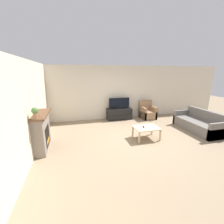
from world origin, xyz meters
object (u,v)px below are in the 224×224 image
armchair (147,113)px  remote (144,127)px  tv (119,104)px  potted_plant (35,112)px  mantel_vase_left (37,114)px  tv_stand (119,114)px  fireplace (42,131)px  couch (199,124)px  coffee_table (146,129)px

armchair → remote: bearing=-120.8°
tv → armchair: size_ratio=1.16×
potted_plant → armchair: (4.74, 2.71, -1.04)m
mantel_vase_left → tv_stand: mantel_vase_left is taller
potted_plant → fireplace: bearing=91.7°
couch → coffee_table: bearing=-175.6°
potted_plant → mantel_vase_left: bearing=90.0°
fireplace → potted_plant: (0.02, -0.57, 0.75)m
tv_stand → remote: size_ratio=8.12×
tv → coffee_table: bearing=-84.9°
tv → armchair: tv is taller
potted_plant → armchair: size_ratio=0.34×
potted_plant → tv_stand: bearing=41.9°
armchair → potted_plant: bearing=-150.3°
remote → couch: (2.62, 0.16, -0.18)m
mantel_vase_left → coffee_table: 3.58m
potted_plant → coffee_table: potted_plant is taller
mantel_vase_left → remote: (3.38, 0.26, -0.78)m
tv_stand → tv: tv is taller
tv → fireplace: bearing=-144.4°
mantel_vase_left → couch: mantel_vase_left is taller
tv_stand → couch: (2.75, -2.33, -0.01)m
mantel_vase_left → tv_stand: (3.25, 2.75, -0.95)m
remote → armchair: bearing=76.6°
tv_stand → fireplace: bearing=-144.3°
mantel_vase_left → remote: mantel_vase_left is taller
mantel_vase_left → coffee_table: mantel_vase_left is taller
tv_stand → mantel_vase_left: bearing=-139.8°
coffee_table → couch: 2.53m
coffee_table → remote: bearing=157.7°
couch → tv: bearing=139.7°
remote → fireplace: bearing=-165.0°
mantel_vase_left → potted_plant: (0.00, -0.17, 0.10)m
mantel_vase_left → potted_plant: potted_plant is taller
fireplace → remote: 3.40m
potted_plant → tv: potted_plant is taller
tv_stand → tv: bearing=-90.0°
coffee_table → mantel_vase_left: bearing=-176.4°
armchair → remote: 2.66m
remote → couch: couch is taller
armchair → couch: armchair is taller
coffee_table → couch: couch is taller
mantel_vase_left → remote: size_ratio=1.10×
tv → couch: 3.64m
coffee_table → armchair: bearing=61.3°
tv → coffee_table: 2.57m
fireplace → tv: (3.27, 2.34, 0.23)m
armchair → coffee_table: (-1.27, -2.32, 0.09)m
couch → potted_plant: bearing=-174.5°
tv_stand → armchair: 1.51m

